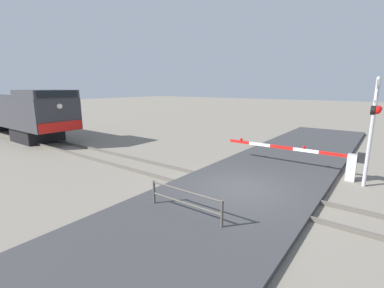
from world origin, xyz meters
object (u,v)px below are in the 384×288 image
Objects in this scene: locomotive at (12,111)px; crossing_gate at (329,159)px; guard_railing at (185,200)px; crossing_signal at (373,120)px.

locomotive is 2.57× the size of crossing_gate.
crossing_gate is 2.39× the size of guard_railing.
locomotive is 20.69m from guard_railing.
crossing_signal reaches higher than locomotive.
crossing_signal is 8.00m from guard_railing.
crossing_signal is 2.45m from crossing_gate.
locomotive is 3.79× the size of crossing_signal.
crossing_gate is 7.47m from guard_railing.
crossing_gate is at bearing 73.07° from crossing_signal.
locomotive is 23.52m from crossing_gate.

